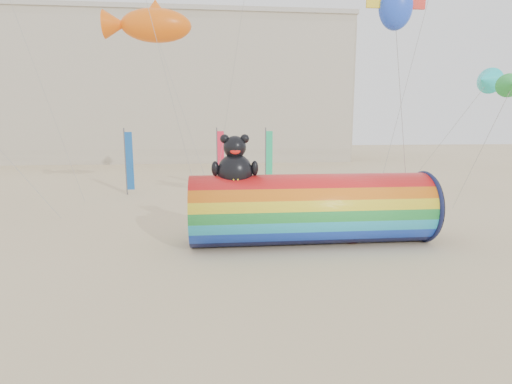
{
  "coord_description": "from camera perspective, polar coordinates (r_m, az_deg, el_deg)",
  "views": [
    {
      "loc": [
        -1.37,
        -16.92,
        5.66
      ],
      "look_at": [
        0.5,
        1.5,
        2.4
      ],
      "focal_mm": 28.0,
      "sensor_mm": 36.0,
      "label": 1
    }
  ],
  "objects": [
    {
      "name": "ground",
      "position": [
        17.89,
        -1.12,
        -8.46
      ],
      "size": [
        160.0,
        160.0,
        0.0
      ],
      "primitive_type": "plane",
      "color": "#CCB58C",
      "rests_on": "ground"
    },
    {
      "name": "hotel_building",
      "position": [
        63.93,
        -15.82,
        13.79
      ],
      "size": [
        60.4,
        15.4,
        20.6
      ],
      "color": "#B7AD99",
      "rests_on": "ground"
    },
    {
      "name": "windsock_assembly",
      "position": [
        18.86,
        7.86,
        -2.15
      ],
      "size": [
        11.28,
        3.44,
        5.2
      ],
      "color": "red",
      "rests_on": "ground"
    },
    {
      "name": "kite_handler",
      "position": [
        20.76,
        10.69,
        -3.3
      ],
      "size": [
        0.71,
        0.48,
        1.9
      ],
      "primitive_type": "imported",
      "rotation": [
        0.0,
        0.0,
        3.11
      ],
      "color": "#4E5155",
      "rests_on": "ground"
    },
    {
      "name": "fabric_bundle",
      "position": [
        19.6,
        11.8,
        -6.49
      ],
      "size": [
        2.62,
        1.35,
        0.41
      ],
      "color": "#340C09",
      "rests_on": "ground"
    },
    {
      "name": "festival_banners",
      "position": [
        33.29,
        -6.89,
        4.7
      ],
      "size": [
        11.88,
        2.1,
        5.2
      ],
      "color": "#59595E",
      "rests_on": "ground"
    },
    {
      "name": "flying_kites",
      "position": [
        24.88,
        -3.49,
        22.37
      ],
      "size": [
        30.13,
        10.64,
        9.67
      ],
      "color": "#FF650D",
      "rests_on": "ground"
    }
  ]
}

